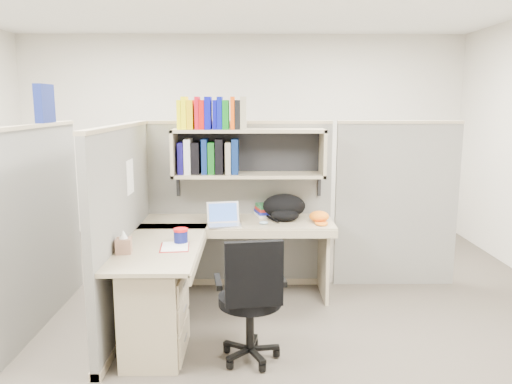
{
  "coord_description": "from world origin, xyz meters",
  "views": [
    {
      "loc": [
        0.12,
        -3.89,
        1.79
      ],
      "look_at": [
        0.16,
        0.25,
        1.05
      ],
      "focal_mm": 35.0,
      "sensor_mm": 36.0,
      "label": 1
    }
  ],
  "objects_px": {
    "task_chair": "(251,319)",
    "backpack": "(284,207)",
    "snack_canister": "(181,235)",
    "desk": "(182,284)",
    "laptop": "(224,214)"
  },
  "relations": [
    {
      "from": "task_chair",
      "to": "backpack",
      "type": "bearing_deg",
      "value": 76.09
    },
    {
      "from": "snack_canister",
      "to": "task_chair",
      "type": "relative_size",
      "value": 0.12
    },
    {
      "from": "snack_canister",
      "to": "task_chair",
      "type": "xyz_separation_m",
      "value": [
        0.54,
        -0.5,
        -0.46
      ]
    },
    {
      "from": "desk",
      "to": "backpack",
      "type": "height_order",
      "value": "backpack"
    },
    {
      "from": "laptop",
      "to": "snack_canister",
      "type": "xyz_separation_m",
      "value": [
        -0.31,
        -0.53,
        -0.04
      ]
    },
    {
      "from": "laptop",
      "to": "task_chair",
      "type": "bearing_deg",
      "value": -87.61
    },
    {
      "from": "desk",
      "to": "snack_canister",
      "type": "relative_size",
      "value": 15.38
    },
    {
      "from": "backpack",
      "to": "snack_canister",
      "type": "xyz_separation_m",
      "value": [
        -0.85,
        -0.76,
        -0.06
      ]
    },
    {
      "from": "laptop",
      "to": "backpack",
      "type": "height_order",
      "value": "backpack"
    },
    {
      "from": "backpack",
      "to": "snack_canister",
      "type": "distance_m",
      "value": 1.15
    },
    {
      "from": "backpack",
      "to": "desk",
      "type": "bearing_deg",
      "value": -136.66
    },
    {
      "from": "snack_canister",
      "to": "task_chair",
      "type": "distance_m",
      "value": 0.87
    },
    {
      "from": "backpack",
      "to": "snack_canister",
      "type": "relative_size",
      "value": 3.49
    },
    {
      "from": "laptop",
      "to": "snack_canister",
      "type": "height_order",
      "value": "laptop"
    },
    {
      "from": "desk",
      "to": "backpack",
      "type": "distance_m",
      "value": 1.29
    }
  ]
}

